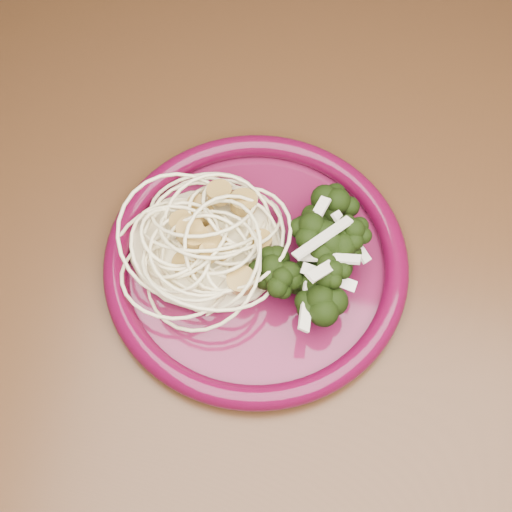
{
  "coord_description": "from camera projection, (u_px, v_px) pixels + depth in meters",
  "views": [
    {
      "loc": [
        -0.01,
        -0.27,
        1.29
      ],
      "look_at": [
        -0.05,
        -0.0,
        0.77
      ],
      "focal_mm": 50.0,
      "sensor_mm": 36.0,
      "label": 1
    }
  ],
  "objects": [
    {
      "name": "scallop_cluster",
      "position": [
        204.0,
        223.0,
        0.56
      ],
      "size": [
        0.13,
        0.13,
        0.04
      ],
      "primitive_type": null,
      "rotation": [
        0.0,
        0.0,
        -0.13
      ],
      "color": "#AB8840",
      "rests_on": "spaghetti_pile"
    },
    {
      "name": "onion_garnish",
      "position": [
        321.0,
        251.0,
        0.55
      ],
      "size": [
        0.07,
        0.09,
        0.05
      ],
      "primitive_type": null,
      "rotation": [
        0.0,
        0.0,
        -0.13
      ],
      "color": "#ECE2C6",
      "rests_on": "broccoli_pile"
    },
    {
      "name": "broccoli_pile",
      "position": [
        318.0,
        268.0,
        0.57
      ],
      "size": [
        0.1,
        0.14,
        0.05
      ],
      "primitive_type": "ellipsoid",
      "rotation": [
        0.0,
        0.0,
        -0.13
      ],
      "color": "black",
      "rests_on": "dinner_plate"
    },
    {
      "name": "dining_table",
      "position": [
        306.0,
        316.0,
        0.69
      ],
      "size": [
        1.2,
        0.8,
        0.75
      ],
      "color": "#472814",
      "rests_on": "ground"
    },
    {
      "name": "spaghetti_pile",
      "position": [
        207.0,
        243.0,
        0.59
      ],
      "size": [
        0.15,
        0.13,
        0.03
      ],
      "primitive_type": "ellipsoid",
      "rotation": [
        0.0,
        0.0,
        -0.13
      ],
      "color": "#FAECB5",
      "rests_on": "dinner_plate"
    },
    {
      "name": "dinner_plate",
      "position": [
        256.0,
        262.0,
        0.6
      ],
      "size": [
        0.29,
        0.29,
        0.02
      ],
      "rotation": [
        0.0,
        0.0,
        -0.13
      ],
      "color": "#510E28",
      "rests_on": "dining_table"
    }
  ]
}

